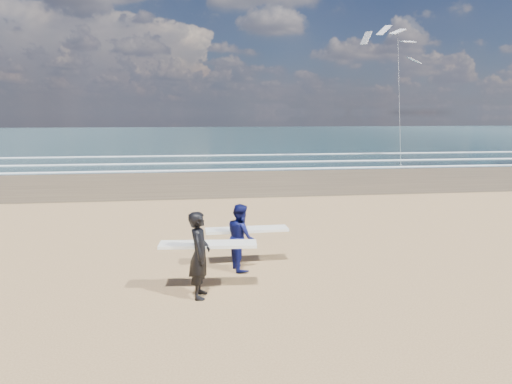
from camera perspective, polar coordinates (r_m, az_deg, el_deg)
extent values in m
cube|color=#4F3F2A|center=(33.98, 28.00, 1.90)|extent=(220.00, 12.00, 0.01)
cube|color=#183136|center=(83.80, 6.03, 7.08)|extent=(220.00, 100.00, 0.02)
cube|color=white|center=(37.94, 23.82, 3.01)|extent=(220.00, 0.50, 0.05)
cube|color=white|center=(42.00, 20.50, 3.81)|extent=(220.00, 0.50, 0.05)
cube|color=white|center=(47.80, 16.85, 4.68)|extent=(220.00, 0.50, 0.05)
imported|color=black|center=(10.16, -7.08, -7.80)|extent=(0.54, 0.75, 1.94)
cube|color=white|center=(10.46, -6.01, -6.52)|extent=(2.24, 0.72, 0.07)
imported|color=#0E124E|center=(11.88, -1.92, -5.62)|extent=(0.80, 0.95, 1.74)
cube|color=white|center=(12.21, -1.15, -4.72)|extent=(2.21, 0.58, 0.07)
cube|color=slate|center=(37.23, 17.64, 3.27)|extent=(0.12, 0.12, 0.10)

